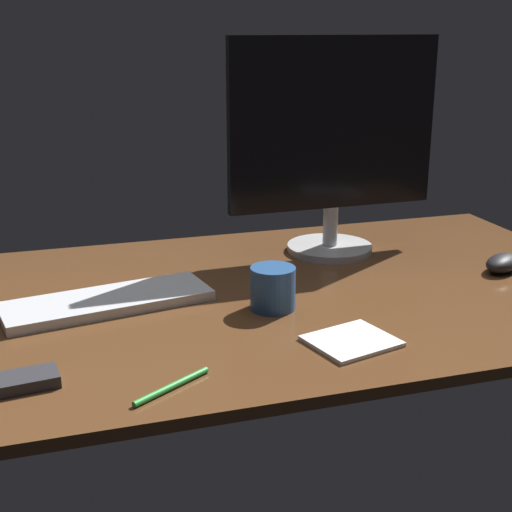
% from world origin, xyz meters
% --- Properties ---
extents(desk, '(1.40, 0.84, 0.02)m').
position_xyz_m(desk, '(0.00, 0.00, 0.01)').
color(desk, brown).
rests_on(desk, ground).
extents(monitor, '(0.48, 0.20, 0.48)m').
position_xyz_m(monitor, '(0.19, 0.21, 0.27)').
color(monitor, '#BDBDBD').
rests_on(monitor, desk).
extents(keyboard, '(0.40, 0.20, 0.02)m').
position_xyz_m(keyboard, '(-0.34, 0.02, 0.03)').
color(keyboard, silver).
rests_on(keyboard, desk).
extents(computer_mouse, '(0.12, 0.11, 0.04)m').
position_xyz_m(computer_mouse, '(0.49, -0.03, 0.04)').
color(computer_mouse, black).
rests_on(computer_mouse, desk).
extents(coffee_mug, '(0.08, 0.08, 0.08)m').
position_xyz_m(coffee_mug, '(-0.05, -0.09, 0.06)').
color(coffee_mug, '#28518C').
rests_on(coffee_mug, desk).
extents(notepad, '(0.16, 0.15, 0.01)m').
position_xyz_m(notepad, '(0.03, -0.27, 0.02)').
color(notepad, white).
rests_on(notepad, desk).
extents(pen, '(0.12, 0.08, 0.01)m').
position_xyz_m(pen, '(-0.28, -0.34, 0.02)').
color(pen, green).
rests_on(pen, desk).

